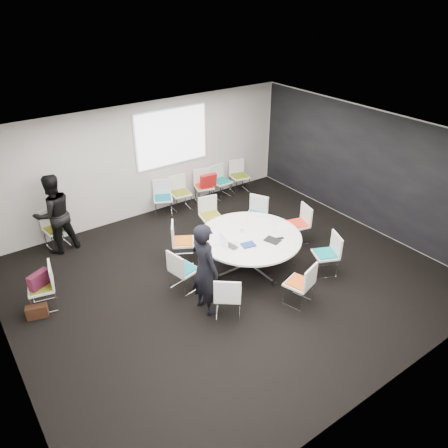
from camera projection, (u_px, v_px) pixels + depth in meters
room_shell at (232, 216)px, 8.13m from camera, size 8.08×7.08×2.88m
conference_table at (249, 245)px, 8.89m from camera, size 2.09×2.09×0.73m
projection_screen at (172, 137)px, 10.73m from camera, size 1.90×0.03×1.35m
chair_ring_a at (297, 231)px, 9.87m from camera, size 0.55×0.56×0.88m
chair_ring_b at (255, 222)px, 10.23m from camera, size 0.61×0.62×0.88m
chair_ring_c at (211, 223)px, 10.20m from camera, size 0.54×0.54×0.88m
chair_ring_d at (183, 249)px, 9.22m from camera, size 0.62×0.62×0.88m
chair_ring_e at (184, 277)px, 8.34m from camera, size 0.53×0.54×0.88m
chair_ring_f at (228, 303)px, 7.67m from camera, size 0.64×0.64×0.88m
chair_ring_g at (299, 291)px, 7.97m from camera, size 0.57×0.57×0.88m
chair_ring_h at (325, 261)px, 8.80m from camera, size 0.60×0.60×0.88m
chair_back_a at (163, 204)px, 11.03m from camera, size 0.61×0.60×0.88m
chair_back_b at (181, 199)px, 11.28m from camera, size 0.52×0.50×0.88m
chair_back_c at (204, 192)px, 11.65m from camera, size 0.57×0.56×0.88m
chair_back_d at (221, 187)px, 11.93m from camera, size 0.49×0.47×0.88m
chair_back_e at (239, 182)px, 12.24m from camera, size 0.54×0.53×0.88m
chair_spare_left at (44, 295)px, 7.87m from camera, size 0.54×0.55×0.88m
chair_person_back at (57, 236)px, 9.68m from camera, size 0.52×0.51×0.88m
person_main at (205, 269)px, 7.53m from camera, size 0.45×0.66×1.76m
person_back at (54, 214)px, 9.26m from camera, size 0.94×0.77×1.78m
laptop at (232, 244)px, 8.48m from camera, size 0.27×0.37×0.03m
laptop_lid at (224, 240)px, 8.39m from camera, size 0.03×0.30×0.22m
notebook_black at (272, 240)px, 8.63m from camera, size 0.30×0.35×0.02m
tablet_folio at (248, 245)px, 8.47m from camera, size 0.29×0.25×0.03m
papers_right at (261, 221)px, 9.32m from camera, size 0.36×0.31×0.00m
papers_front at (284, 226)px, 9.12m from camera, size 0.35×0.29×0.00m
cup at (242, 230)px, 8.92m from camera, size 0.08×0.08×0.09m
phone at (280, 238)px, 8.71m from camera, size 0.16×0.12×0.01m
maroon_bag at (39, 280)px, 7.69m from camera, size 0.42×0.31×0.28m
brown_bag at (37, 311)px, 7.71m from camera, size 0.39×0.26×0.24m
red_jacket at (208, 180)px, 11.28m from camera, size 0.46×0.21×0.36m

